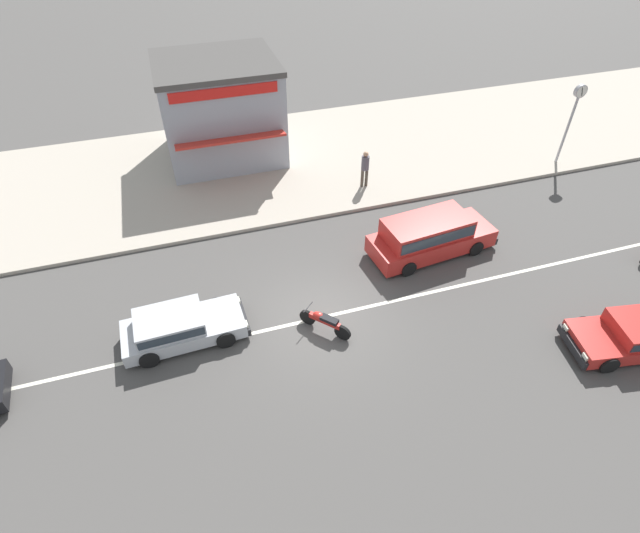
# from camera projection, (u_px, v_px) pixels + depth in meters

# --- Properties ---
(ground_plane) EXTENTS (160.00, 160.00, 0.00)m
(ground_plane) POSITION_uv_depth(u_px,v_px,m) (320.00, 318.00, 16.73)
(ground_plane) COLOR #4C4947
(lane_centre_stripe) EXTENTS (50.40, 0.14, 0.01)m
(lane_centre_stripe) POSITION_uv_depth(u_px,v_px,m) (320.00, 318.00, 16.73)
(lane_centre_stripe) COLOR silver
(lane_centre_stripe) RESTS_ON ground
(kerb_strip) EXTENTS (68.00, 10.00, 0.15)m
(kerb_strip) POSITION_uv_depth(u_px,v_px,m) (256.00, 165.00, 24.15)
(kerb_strip) COLOR #ADA393
(kerb_strip) RESTS_ON ground
(hatchback_silver_0) EXTENTS (3.93, 1.85, 1.10)m
(hatchback_silver_0) POSITION_uv_depth(u_px,v_px,m) (179.00, 326.00, 15.67)
(hatchback_silver_0) COLOR #B7BABF
(hatchback_silver_0) RESTS_ON ground
(minivan_red_3) EXTENTS (5.06, 2.25, 1.56)m
(minivan_red_3) POSITION_uv_depth(u_px,v_px,m) (429.00, 235.00, 18.78)
(minivan_red_3) COLOR red
(minivan_red_3) RESTS_ON ground
(hatchback_red_4) EXTENTS (3.92, 2.26, 1.10)m
(hatchback_red_4) POSITION_uv_depth(u_px,v_px,m) (635.00, 334.00, 15.43)
(hatchback_red_4) COLOR red
(hatchback_red_4) RESTS_ON ground
(motorcycle_0) EXTENTS (1.34, 1.45, 0.80)m
(motorcycle_0) POSITION_uv_depth(u_px,v_px,m) (324.00, 322.00, 16.03)
(motorcycle_0) COLOR black
(motorcycle_0) RESTS_ON ground
(street_clock) EXTENTS (0.59, 0.22, 3.78)m
(street_clock) POSITION_uv_depth(u_px,v_px,m) (575.00, 107.00, 22.47)
(street_clock) COLOR #9E9EA3
(street_clock) RESTS_ON kerb_strip
(pedestrian_near_clock) EXTENTS (0.34, 0.34, 1.72)m
(pedestrian_near_clock) POSITION_uv_depth(u_px,v_px,m) (365.00, 166.00, 21.96)
(pedestrian_near_clock) COLOR #4C4238
(pedestrian_near_clock) RESTS_ON kerb_strip
(shopfront_mid_block) EXTENTS (5.41, 5.59, 4.55)m
(shopfront_mid_block) POSITION_uv_depth(u_px,v_px,m) (221.00, 109.00, 23.39)
(shopfront_mid_block) COLOR #999EA8
(shopfront_mid_block) RESTS_ON kerb_strip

